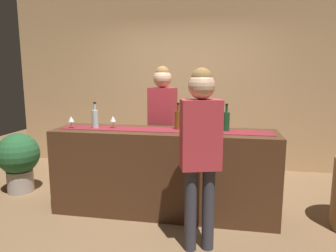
# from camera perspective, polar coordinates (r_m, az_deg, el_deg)

# --- Properties ---
(ground_plane) EXTENTS (10.00, 10.00, 0.00)m
(ground_plane) POSITION_cam_1_polar(r_m,az_deg,el_deg) (3.68, -0.76, -15.61)
(ground_plane) COLOR brown
(back_wall) EXTENTS (6.00, 0.12, 2.90)m
(back_wall) POSITION_cam_1_polar(r_m,az_deg,el_deg) (5.21, 3.24, 8.26)
(back_wall) COLOR tan
(back_wall) RESTS_ON ground
(bar_counter) EXTENTS (2.48, 0.60, 0.96)m
(bar_counter) POSITION_cam_1_polar(r_m,az_deg,el_deg) (3.51, -0.78, -8.52)
(bar_counter) COLOR #472B19
(bar_counter) RESTS_ON ground
(counter_runner_cloth) EXTENTS (2.36, 0.28, 0.01)m
(counter_runner_cloth) POSITION_cam_1_polar(r_m,az_deg,el_deg) (3.39, -0.80, -0.76)
(counter_runner_cloth) COLOR maroon
(counter_runner_cloth) RESTS_ON bar_counter
(wine_bottle_green) EXTENTS (0.07, 0.07, 0.30)m
(wine_bottle_green) POSITION_cam_1_polar(r_m,az_deg,el_deg) (3.37, 10.80, 0.91)
(wine_bottle_green) COLOR #194723
(wine_bottle_green) RESTS_ON bar_counter
(wine_bottle_amber) EXTENTS (0.07, 0.07, 0.30)m
(wine_bottle_amber) POSITION_cam_1_polar(r_m,az_deg,el_deg) (3.42, 1.89, 1.19)
(wine_bottle_amber) COLOR brown
(wine_bottle_amber) RESTS_ON bar_counter
(wine_bottle_clear) EXTENTS (0.07, 0.07, 0.30)m
(wine_bottle_clear) POSITION_cam_1_polar(r_m,az_deg,el_deg) (3.59, -13.41, 1.35)
(wine_bottle_clear) COLOR #B2C6C1
(wine_bottle_clear) RESTS_ON bar_counter
(wine_glass_near_customer) EXTENTS (0.07, 0.07, 0.14)m
(wine_glass_near_customer) POSITION_cam_1_polar(r_m,az_deg,el_deg) (3.55, -10.21, 1.25)
(wine_glass_near_customer) COLOR silver
(wine_glass_near_customer) RESTS_ON bar_counter
(wine_glass_mid_counter) EXTENTS (0.07, 0.07, 0.14)m
(wine_glass_mid_counter) POSITION_cam_1_polar(r_m,az_deg,el_deg) (3.66, -17.62, 1.18)
(wine_glass_mid_counter) COLOR silver
(wine_glass_mid_counter) RESTS_ON bar_counter
(bartender) EXTENTS (0.37, 0.26, 1.68)m
(bartender) POSITION_cam_1_polar(r_m,az_deg,el_deg) (3.97, -1.03, 1.82)
(bartender) COLOR #26262B
(bartender) RESTS_ON ground
(customer_sipping) EXTENTS (0.38, 0.29, 1.63)m
(customer_sipping) POSITION_cam_1_polar(r_m,az_deg,el_deg) (2.64, 6.09, -2.98)
(customer_sipping) COLOR #33333D
(customer_sipping) RESTS_ON ground
(potted_plant_tall) EXTENTS (0.55, 0.55, 0.80)m
(potted_plant_tall) POSITION_cam_1_polar(r_m,az_deg,el_deg) (4.56, -26.09, -5.44)
(potted_plant_tall) COLOR #9E9389
(potted_plant_tall) RESTS_ON ground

